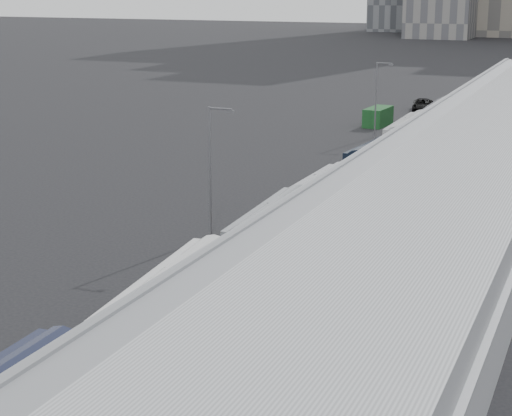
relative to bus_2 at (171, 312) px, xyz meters
The scene contains 17 objects.
sidewalk 22.05m from the bus_2, 72.60° to the left, with size 10.00×170.00×0.12m, color gray.
lane_line 21.41m from the bus_2, 100.60° to the left, with size 0.12×160.00×0.02m, color gold.
depot 23.57m from the bus_2, 63.27° to the left, with size 12.45×160.40×7.20m.
bus_2 is the anchor object (origin of this frame).
bus_3 15.69m from the bus_2, 91.86° to the left, with size 3.14×12.78×3.71m.
bus_4 26.39m from the bus_2, 91.60° to the left, with size 2.70×12.03×3.51m.
bus_5 42.25m from the bus_2, 89.58° to the left, with size 4.01×13.56×3.90m.
bus_6 56.02m from the bus_2, 90.24° to the left, with size 3.02×13.62×3.97m.
bus_7 71.64m from the bus_2, 89.90° to the left, with size 2.90×13.00×3.79m.
bus_8 85.20m from the bus_2, 89.97° to the left, with size 3.12×12.13×3.51m.
tree_1 4.38m from the bus_2, 27.12° to the left, with size 1.59×1.59×4.25m.
tree_2 24.12m from the bus_2, 81.41° to the left, with size 1.57×1.57×4.56m.
tree_3 47.99m from the bus_2, 86.14° to the left, with size 2.30×2.30×4.40m.
street_lamp_near 19.65m from the bus_2, 109.05° to the left, with size 2.04×0.22×9.81m.
street_lamp_far 64.95m from the bus_2, 95.49° to the left, with size 2.04×0.22×9.20m.
shipping_container 73.82m from the bus_2, 96.48° to the left, with size 2.43×5.79×2.43m, color #14411B.
suv 89.77m from the bus_2, 93.70° to the left, with size 2.91×6.30×1.75m, color black.
Camera 1 is at (22.79, -3.00, 18.42)m, focal length 60.00 mm.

